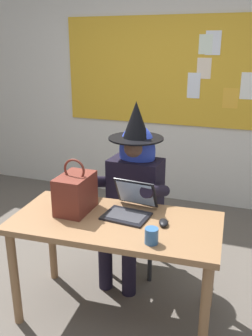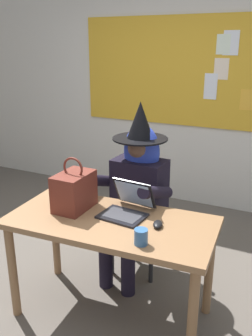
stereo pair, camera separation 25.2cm
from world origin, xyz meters
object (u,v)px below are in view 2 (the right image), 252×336
Objects in this scene: desk_main at (111,233)px; handbag at (74,191)px; chair_at_desk at (141,210)px; computer_mouse at (158,224)px; laptop at (127,207)px; coffee_mug at (141,237)px; person_costumed at (136,183)px.

desk_main is 0.39m from handbag.
computer_mouse is (0.39, -0.64, 0.26)m from chair_at_desk.
handbag is at bearing -162.19° from laptop.
desk_main is 14.89× the size of coffee_mug.
coffee_mug is (0.25, -0.33, -0.00)m from laptop.
handbag reaches higher than coffee_mug.
laptop is at bearing 127.04° from coffee_mug.
laptop reaches higher than chair_at_desk.
person_costumed is at bearing 116.26° from coffee_mug.
coffee_mug is at bearing 18.07° from chair_at_desk.
person_costumed reaches higher than laptop.
desk_main is at bearing 10.29° from person_costumed.
laptop is 0.39m from handbag.
chair_at_desk is 0.78m from handbag.
handbag is at bearing -25.06° from chair_at_desk.
computer_mouse is at bearing 26.20° from chair_at_desk.
handbag is at bearing -21.42° from person_costumed.
chair_at_desk is at bearing 106.24° from computer_mouse.
computer_mouse is (0.26, -0.08, -0.03)m from laptop.
chair_at_desk is 8.69× the size of computer_mouse.
computer_mouse is 0.28× the size of handbag.
person_costumed is (0.00, -0.12, 0.29)m from chair_at_desk.
handbag is (-0.62, 0.00, 0.12)m from computer_mouse.
computer_mouse is at bearing 8.41° from desk_main.
person_costumed is at bearing -3.25° from chair_at_desk.
coffee_mug is at bearing -21.73° from handbag.
chair_at_desk is 0.63× the size of person_costumed.
handbag reaches higher than computer_mouse.
coffee_mug is at bearing -107.73° from computer_mouse.
coffee_mug is (0.38, -0.77, 0.00)m from person_costumed.
laptop is (0.13, -0.44, 0.00)m from person_costumed.
laptop is 3.69× the size of coffee_mug.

